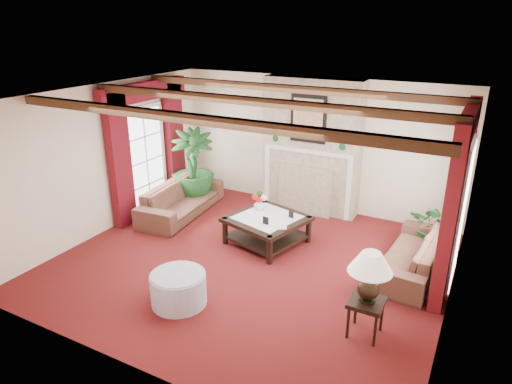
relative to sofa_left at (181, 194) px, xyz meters
The scene contains 23 objects.
floor 2.49m from the sofa_left, 26.43° to the right, with size 6.00×6.00×0.00m, color #440C0C.
ceiling 3.35m from the sofa_left, 26.43° to the right, with size 6.00×6.00×0.00m, color white.
back_wall 2.90m from the sofa_left, 37.04° to the left, with size 6.00×0.02×2.70m, color beige.
left_wall 1.64m from the sofa_left, 126.34° to the right, with size 0.02×5.50×2.70m, color beige.
right_wall 5.39m from the sofa_left, 11.87° to the right, with size 0.02×5.50×2.70m, color beige.
ceiling_beams 3.31m from the sofa_left, 26.43° to the right, with size 6.00×3.00×0.12m, color #382211, non-canonical shape.
fireplace 3.48m from the sofa_left, 33.57° to the left, with size 2.00×0.52×2.70m, color tan, non-canonical shape.
french_door_left 1.88m from the sofa_left, behind, with size 0.10×1.10×2.16m, color white, non-canonical shape.
french_door_right 5.44m from the sofa_left, ahead, with size 0.10×1.10×2.16m, color white, non-canonical shape.
curtains_left 2.23m from the sofa_left, behind, with size 0.20×2.40×2.55m, color #4A0914, non-canonical shape.
curtains_right 5.49m from the sofa_left, ahead, with size 0.20×2.40×2.55m, color #4A0914, non-canonical shape.
sofa_left is the anchor object (origin of this frame).
sofa_right 4.58m from the sofa_left, ahead, with size 0.74×2.09×0.80m, color #380F18.
potted_palm 0.65m from the sofa_left, 102.51° to the left, with size 1.72×1.80×0.90m, color black.
small_plant 4.80m from the sofa_left, ahead, with size 0.84×0.91×0.65m, color black.
coffee_table 2.15m from the sofa_left, ahead, with size 1.20×1.20×0.49m, color black, non-canonical shape.
side_table 4.79m from the sofa_left, 24.95° to the right, with size 0.42×0.42×0.50m, color black, non-canonical shape.
ottoman 3.17m from the sofa_left, 54.15° to the right, with size 0.78×0.78×0.45m, color #9D99AE.
table_lamp 4.80m from the sofa_left, 24.95° to the right, with size 0.54×0.54×0.69m, color black, non-canonical shape.
flower_vase 1.84m from the sofa_left, ahead, with size 0.25×0.25×0.20m, color silver.
book 2.45m from the sofa_left, 14.54° to the right, with size 0.22×0.12×0.32m, color black.
photo_frame_a 2.32m from the sofa_left, 15.68° to the right, with size 0.11×0.02×0.15m, color black, non-canonical shape.
photo_frame_b 2.51m from the sofa_left, ahead, with size 0.10×0.02×0.13m, color black, non-canonical shape.
Camera 1 is at (3.17, -5.78, 3.76)m, focal length 32.00 mm.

